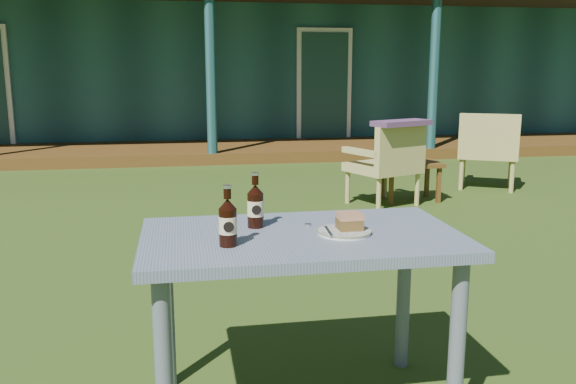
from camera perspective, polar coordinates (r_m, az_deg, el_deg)
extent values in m
plane|color=#334916|center=(4.03, -3.25, -7.83)|extent=(80.00, 80.00, 0.00)
cube|color=#1B4446|center=(13.28, -8.30, 11.23)|extent=(15.00, 6.00, 2.60)
cube|color=#533414|center=(9.47, -7.30, 3.79)|extent=(15.00, 1.80, 0.16)
cylinder|color=#1B4446|center=(8.59, -7.23, 10.68)|extent=(0.14, 0.14, 2.45)
cylinder|color=#1B4446|center=(9.34, 13.47, 10.52)|extent=(0.14, 0.14, 2.45)
cube|color=white|center=(10.55, 3.39, 9.66)|extent=(0.95, 0.06, 2.00)
cube|color=#193D38|center=(10.52, 3.43, 9.65)|extent=(0.80, 0.04, 1.85)
cube|color=slate|center=(2.31, 1.30, -4.38)|extent=(1.20, 0.70, 0.04)
cylinder|color=slate|center=(2.15, -11.53, -16.20)|extent=(0.06, 0.06, 0.68)
cylinder|color=slate|center=(2.35, 15.52, -13.87)|extent=(0.06, 0.06, 0.68)
cylinder|color=slate|center=(2.64, -11.27, -10.79)|extent=(0.06, 0.06, 0.68)
cylinder|color=slate|center=(2.81, 10.76, -9.39)|extent=(0.06, 0.06, 0.68)
cylinder|color=silver|center=(2.31, 5.30, -3.74)|extent=(0.20, 0.20, 0.01)
cylinder|color=olive|center=(2.31, 5.30, -3.62)|extent=(0.20, 0.20, 0.00)
cube|color=#543D1B|center=(2.32, 5.77, -2.98)|extent=(0.09, 0.08, 0.04)
cube|color=#AB704C|center=(2.31, 5.78, -2.23)|extent=(0.09, 0.09, 0.02)
cube|color=silver|center=(2.28, 3.79, -3.67)|extent=(0.02, 0.14, 0.00)
cylinder|color=black|center=(2.38, -3.06, -1.75)|extent=(0.06, 0.06, 0.13)
cone|color=black|center=(2.36, -3.08, 0.26)|extent=(0.06, 0.06, 0.04)
cylinder|color=black|center=(2.36, -3.09, 1.14)|extent=(0.03, 0.03, 0.04)
cylinder|color=silver|center=(2.35, -3.10, 1.71)|extent=(0.03, 0.03, 0.01)
cylinder|color=beige|center=(2.38, -3.06, -1.51)|extent=(0.06, 0.06, 0.06)
cylinder|color=black|center=(2.35, -2.97, -1.68)|extent=(0.04, 0.00, 0.04)
cylinder|color=black|center=(2.14, -5.64, -3.33)|extent=(0.06, 0.06, 0.13)
cone|color=black|center=(2.12, -5.68, -1.11)|extent=(0.06, 0.06, 0.04)
cylinder|color=black|center=(2.11, -5.70, -0.14)|extent=(0.03, 0.03, 0.04)
cylinder|color=silver|center=(2.11, -5.71, 0.49)|extent=(0.03, 0.03, 0.01)
cylinder|color=beige|center=(2.14, -5.64, -3.06)|extent=(0.06, 0.06, 0.06)
cylinder|color=black|center=(2.10, -5.57, -3.28)|extent=(0.04, 0.00, 0.04)
cylinder|color=silver|center=(2.41, 1.88, -3.09)|extent=(0.03, 0.03, 0.01)
cube|color=tan|center=(6.08, 8.86, 2.27)|extent=(0.77, 0.75, 0.08)
cube|color=tan|center=(5.87, 10.51, 4.23)|extent=(0.58, 0.30, 0.39)
cube|color=tan|center=(6.25, 10.60, 4.05)|extent=(0.27, 0.50, 0.06)
cube|color=tan|center=(5.90, 6.87, 3.73)|extent=(0.27, 0.50, 0.06)
cylinder|color=tan|center=(6.45, 9.08, 0.92)|extent=(0.05, 0.05, 0.33)
cylinder|color=tan|center=(6.13, 5.60, 0.46)|extent=(0.05, 0.05, 0.33)
cylinder|color=tan|center=(6.12, 12.00, 0.25)|extent=(0.05, 0.05, 0.33)
cylinder|color=tan|center=(5.78, 8.48, -0.28)|extent=(0.05, 0.05, 0.33)
cube|color=tan|center=(7.25, 18.18, 3.48)|extent=(0.83, 0.82, 0.09)
cube|color=tan|center=(6.97, 18.30, 5.25)|extent=(0.59, 0.37, 0.41)
cube|color=tan|center=(7.26, 20.49, 4.79)|extent=(0.32, 0.52, 0.06)
cube|color=tan|center=(7.26, 16.05, 5.06)|extent=(0.32, 0.52, 0.06)
cylinder|color=tan|center=(7.53, 20.11, 1.95)|extent=(0.05, 0.05, 0.35)
cylinder|color=tan|center=(7.53, 16.07, 2.20)|extent=(0.05, 0.05, 0.35)
cylinder|color=tan|center=(7.05, 20.22, 1.32)|extent=(0.05, 0.05, 0.35)
cylinder|color=tan|center=(7.05, 15.90, 1.59)|extent=(0.05, 0.05, 0.35)
cube|color=#593659|center=(5.85, 10.59, 6.37)|extent=(0.63, 0.45, 0.05)
cube|color=#533414|center=(6.31, 11.38, 2.59)|extent=(0.60, 0.40, 0.04)
cube|color=#533414|center=(6.12, 9.63, 0.48)|extent=(0.04, 0.04, 0.36)
cube|color=#533414|center=(6.31, 13.92, 0.62)|extent=(0.04, 0.04, 0.36)
cube|color=#533414|center=(6.40, 8.74, 0.98)|extent=(0.04, 0.04, 0.36)
cube|color=#533414|center=(6.58, 12.87, 1.11)|extent=(0.04, 0.04, 0.36)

